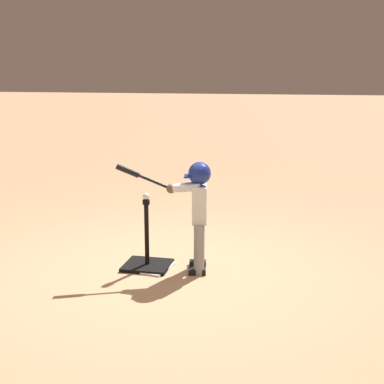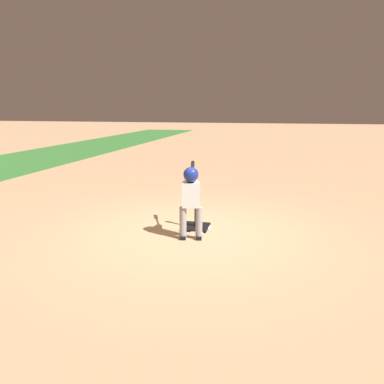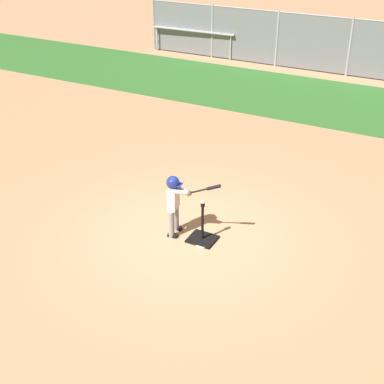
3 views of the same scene
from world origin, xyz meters
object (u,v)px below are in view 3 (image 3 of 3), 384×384
at_px(batter_child, 175,198).
at_px(bleachers_far_left, 201,39).
at_px(batting_tee, 202,236).
at_px(baseball, 203,202).
at_px(bleachers_right_center, 372,56).

distance_m(batter_child, bleachers_far_left, 13.46).
relative_size(batting_tee, batter_child, 0.64).
relative_size(baseball, bleachers_far_left, 0.02).
relative_size(batter_child, bleachers_far_left, 0.33).
height_order(baseball, bleachers_far_left, bleachers_far_left).
relative_size(batting_tee, bleachers_far_left, 0.21).
bearing_deg(bleachers_right_center, bleachers_far_left, -176.23).
bearing_deg(batter_child, batting_tee, 4.07).
relative_size(baseball, bleachers_right_center, 0.03).
distance_m(batting_tee, bleachers_far_left, 13.67).
xyz_separation_m(batting_tee, baseball, (0.00, -0.00, 0.70)).
bearing_deg(bleachers_far_left, bleachers_right_center, 3.77).
bearing_deg(batting_tee, bleachers_far_left, 117.38).
height_order(baseball, bleachers_right_center, bleachers_right_center).
distance_m(batter_child, baseball, 0.54).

